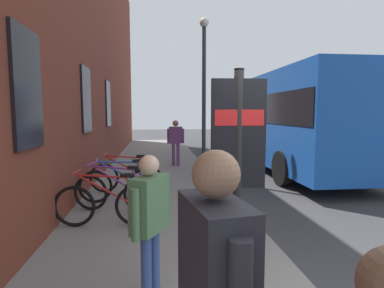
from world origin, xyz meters
name	(u,v)px	position (x,y,z in m)	size (l,w,h in m)	color
ground	(254,186)	(6.00, -1.00, 0.00)	(60.00, 60.00, 0.00)	#38383A
sidewalk_pavement	(157,172)	(8.00, 1.75, 0.06)	(24.00, 3.50, 0.12)	gray
station_facade	(97,35)	(8.99, 3.80, 4.77)	(22.00, 0.65, 9.54)	brown
bicycle_far_end	(106,204)	(2.92, 2.65, 0.51)	(0.48, 1.77, 0.97)	black
bicycle_end_of_row	(116,192)	(3.73, 2.58, 0.51)	(0.62, 1.72, 0.97)	black
bicycle_beside_lamp	(121,184)	(4.44, 2.57, 0.51)	(0.48, 1.77, 0.97)	black
bicycle_by_door	(126,177)	(5.24, 2.53, 0.51)	(0.48, 1.77, 0.97)	black
transit_info_sign	(238,149)	(0.65, 0.95, 1.72)	(0.12, 0.55, 2.40)	black
city_bus	(278,117)	(9.27, -3.00, 1.92)	(10.51, 2.69, 3.35)	#1951B2
pedestrian_near_bus	(176,138)	(9.00, 1.06, 1.15)	(0.31, 0.63, 1.68)	#723F72
pedestrian_crossing_street	(150,214)	(0.68, 1.85, 1.06)	(0.52, 0.42, 1.54)	#334C8C
pedestrian_by_facade	(215,287)	(-0.94, 1.49, 1.21)	(0.67, 0.34, 1.79)	#B2A599
street_lamp	(204,83)	(7.08, 0.30, 2.99)	(0.28, 0.28, 4.81)	#333338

